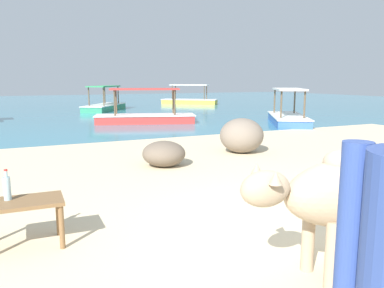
% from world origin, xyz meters
% --- Properties ---
extents(sand_beach, '(18.00, 14.00, 0.04)m').
position_xyz_m(sand_beach, '(0.00, 0.00, 0.02)').
color(sand_beach, beige).
rests_on(sand_beach, ground).
extents(water_surface, '(60.00, 36.00, 0.03)m').
position_xyz_m(water_surface, '(0.00, 22.00, 0.00)').
color(water_surface, teal).
rests_on(water_surface, ground).
extents(cow, '(1.86, 0.70, 1.04)m').
position_xyz_m(cow, '(-0.32, -0.65, 0.73)').
color(cow, tan).
rests_on(cow, sand_beach).
extents(low_bench_table, '(0.77, 0.46, 0.46)m').
position_xyz_m(low_bench_table, '(-2.78, 1.04, 0.42)').
color(low_bench_table, brown).
rests_on(low_bench_table, sand_beach).
extents(bottle, '(0.07, 0.07, 0.30)m').
position_xyz_m(bottle, '(-2.88, 1.12, 0.62)').
color(bottle, '#A3C6D1').
rests_on(bottle, low_bench_table).
extents(shore_rock_large, '(1.09, 1.09, 0.47)m').
position_xyz_m(shore_rock_large, '(-0.30, 3.74, 0.27)').
color(shore_rock_large, '#6B5B4C').
rests_on(shore_rock_large, sand_beach).
extents(shore_rock_medium, '(1.21, 1.19, 0.75)m').
position_xyz_m(shore_rock_medium, '(1.72, 4.28, 0.42)').
color(shore_rock_medium, gray).
rests_on(shore_rock_medium, sand_beach).
extents(boat_green, '(3.00, 3.69, 1.29)m').
position_xyz_m(boat_green, '(1.71, 17.58, 0.29)').
color(boat_green, '#338E66').
rests_on(boat_green, water_surface).
extents(boat_red, '(3.85, 2.25, 1.29)m').
position_xyz_m(boat_red, '(1.75, 10.98, 0.29)').
color(boat_red, '#C63833').
rests_on(boat_red, water_surface).
extents(boat_yellow, '(3.59, 3.19, 1.29)m').
position_xyz_m(boat_yellow, '(8.09, 20.71, 0.29)').
color(boat_yellow, gold).
rests_on(boat_yellow, water_surface).
extents(boat_blue, '(2.90, 3.74, 1.29)m').
position_xyz_m(boat_blue, '(6.39, 8.48, 0.29)').
color(boat_blue, '#3866B7').
rests_on(boat_blue, water_surface).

